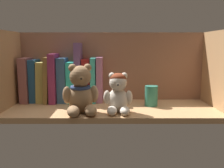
# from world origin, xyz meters

# --- Properties ---
(shelf_board) EXTENTS (0.79, 0.29, 0.02)m
(shelf_board) POSITION_xyz_m (0.00, 0.00, 0.01)
(shelf_board) COLOR tan
(shelf_board) RESTS_ON ground
(shelf_back_panel) EXTENTS (0.82, 0.01, 0.32)m
(shelf_back_panel) POSITION_xyz_m (0.00, 0.15, 0.16)
(shelf_back_panel) COLOR #906149
(shelf_back_panel) RESTS_ON ground
(shelf_side_panel_left) EXTENTS (0.02, 0.31, 0.32)m
(shelf_side_panel_left) POSITION_xyz_m (-0.40, 0.00, 0.16)
(shelf_side_panel_left) COLOR tan
(shelf_side_panel_left) RESTS_ON ground
(shelf_side_panel_right) EXTENTS (0.02, 0.31, 0.32)m
(shelf_side_panel_right) POSITION_xyz_m (0.40, 0.00, 0.16)
(shelf_side_panel_right) COLOR tan
(shelf_side_panel_right) RESTS_ON ground
(book_0) EXTENTS (0.03, 0.13, 0.19)m
(book_0) POSITION_xyz_m (-0.36, 0.11, 0.11)
(book_0) COLOR #8A5252
(book_0) RESTS_ON shelf_board
(book_1) EXTENTS (0.03, 0.10, 0.18)m
(book_1) POSITION_xyz_m (-0.33, 0.11, 0.11)
(book_1) COLOR navy
(book_1) RESTS_ON shelf_board
(book_2) EXTENTS (0.04, 0.12, 0.17)m
(book_2) POSITION_xyz_m (-0.30, 0.11, 0.11)
(book_2) COLOR tan
(book_2) RESTS_ON shelf_board
(book_3) EXTENTS (0.02, 0.15, 0.19)m
(book_3) POSITION_xyz_m (-0.27, 0.11, 0.12)
(book_3) COLOR brown
(book_3) RESTS_ON shelf_board
(book_4) EXTENTS (0.03, 0.15, 0.21)m
(book_4) POSITION_xyz_m (-0.24, 0.11, 0.12)
(book_4) COLOR #852A56
(book_4) RESTS_ON shelf_board
(book_5) EXTENTS (0.04, 0.11, 0.19)m
(book_5) POSITION_xyz_m (-0.21, 0.11, 0.11)
(book_5) COLOR #325577
(book_5) RESTS_ON shelf_board
(book_6) EXTENTS (0.03, 0.11, 0.17)m
(book_6) POSITION_xyz_m (-0.17, 0.11, 0.11)
(book_6) COLOR #2ABDAB
(book_6) RESTS_ON shelf_board
(book_7) EXTENTS (0.03, 0.10, 0.25)m
(book_7) POSITION_xyz_m (-0.14, 0.11, 0.14)
(book_7) COLOR #6A487B
(book_7) RESTS_ON shelf_board
(book_8) EXTENTS (0.03, 0.10, 0.18)m
(book_8) POSITION_xyz_m (-0.11, 0.11, 0.11)
(book_8) COLOR maroon
(book_8) RESTS_ON shelf_board
(book_9) EXTENTS (0.02, 0.12, 0.19)m
(book_9) POSITION_xyz_m (-0.08, 0.11, 0.11)
(book_9) COLOR teal
(book_9) RESTS_ON shelf_board
(book_10) EXTENTS (0.03, 0.09, 0.19)m
(book_10) POSITION_xyz_m (-0.05, 0.11, 0.12)
(book_10) COLOR #A86384
(book_10) RESTS_ON shelf_board
(teddy_bear_larger) EXTENTS (0.13, 0.14, 0.18)m
(teddy_bear_larger) POSITION_xyz_m (-0.11, -0.08, 0.10)
(teddy_bear_larger) COLOR #93704C
(teddy_bear_larger) RESTS_ON shelf_board
(teddy_bear_smaller) EXTENTS (0.10, 0.11, 0.14)m
(teddy_bear_smaller) POSITION_xyz_m (0.02, -0.07, 0.09)
(teddy_bear_smaller) COLOR beige
(teddy_bear_smaller) RESTS_ON shelf_board
(pillar_candle) EXTENTS (0.05, 0.05, 0.08)m
(pillar_candle) POSITION_xyz_m (0.16, 0.03, 0.06)
(pillar_candle) COLOR #2D7A66
(pillar_candle) RESTS_ON shelf_board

